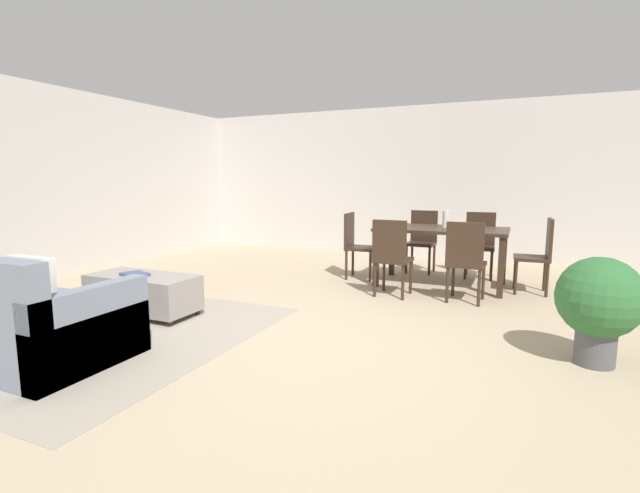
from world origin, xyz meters
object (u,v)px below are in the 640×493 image
(ottoman_table, at_px, (143,292))
(potted_plant, at_px, (599,302))
(dining_chair_head_east, at_px, (540,251))
(dining_chair_far_right, at_px, (480,241))
(dining_table, at_px, (441,235))
(dining_chair_near_left, at_px, (391,254))
(dining_chair_near_right, at_px, (466,257))
(dining_chair_head_west, at_px, (356,242))
(dining_chair_far_left, at_px, (422,237))
(vase_centerpiece, at_px, (446,219))
(book_on_ottoman, at_px, (135,274))

(ottoman_table, distance_m, potted_plant, 4.08)
(ottoman_table, distance_m, dining_chair_head_east, 4.57)
(dining_chair_far_right, bearing_deg, potted_plant, -70.20)
(dining_table, bearing_deg, potted_plant, -55.85)
(ottoman_table, bearing_deg, dining_chair_near_left, 39.08)
(dining_chair_near_right, distance_m, dining_chair_head_west, 1.75)
(dining_chair_far_left, relative_size, potted_plant, 1.13)
(ottoman_table, xyz_separation_m, dining_chair_far_right, (2.98, 3.37, 0.28))
(ottoman_table, bearing_deg, dining_chair_head_west, 61.58)
(dining_table, height_order, dining_chair_head_west, dining_chair_head_west)
(dining_chair_head_east, bearing_deg, dining_chair_head_west, -178.79)
(vase_centerpiece, height_order, book_on_ottoman, vase_centerpiece)
(dining_chair_far_left, bearing_deg, potted_plant, -57.96)
(dining_chair_far_left, bearing_deg, dining_chair_head_east, -27.09)
(dining_chair_head_west, distance_m, vase_centerpiece, 1.27)
(dining_chair_near_left, bearing_deg, dining_chair_head_east, 29.15)
(dining_chair_near_right, xyz_separation_m, vase_centerpiece, (-0.35, 0.82, 0.35))
(book_on_ottoman, height_order, potted_plant, potted_plant)
(dining_chair_near_left, distance_m, vase_centerpiece, 1.07)
(dining_table, xyz_separation_m, potted_plant, (1.49, -2.20, -0.19))
(book_on_ottoman, bearing_deg, ottoman_table, 65.02)
(dining_chair_far_left, bearing_deg, dining_chair_far_right, -3.69)
(ottoman_table, bearing_deg, dining_chair_head_east, 35.11)
(dining_chair_near_left, xyz_separation_m, dining_chair_far_left, (0.02, 1.70, 0.00))
(dining_chair_far_right, bearing_deg, dining_chair_head_east, -45.18)
(dining_chair_near_right, xyz_separation_m, dining_chair_head_west, (-1.57, 0.77, 0.00))
(dining_chair_near_right, relative_size, dining_chair_head_east, 1.00)
(dining_table, relative_size, dining_chair_head_east, 1.77)
(dining_chair_near_left, relative_size, dining_chair_head_east, 1.00)
(dining_chair_near_left, bearing_deg, book_on_ottoman, -140.26)
(dining_table, height_order, dining_chair_near_left, dining_chair_near_left)
(dining_chair_far_left, distance_m, book_on_ottoman, 4.12)
(dining_chair_head_west, bearing_deg, vase_centerpiece, 2.27)
(potted_plant, bearing_deg, dining_chair_near_left, 145.08)
(dining_chair_head_east, distance_m, book_on_ottoman, 4.62)
(dining_table, relative_size, dining_chair_far_right, 1.77)
(dining_table, distance_m, dining_chair_head_west, 1.18)
(dining_chair_far_right, xyz_separation_m, book_on_ottoman, (-3.01, -3.44, -0.09))
(dining_chair_far_left, bearing_deg, ottoman_table, -122.15)
(dining_chair_far_left, height_order, book_on_ottoman, dining_chair_far_left)
(ottoman_table, distance_m, dining_chair_far_right, 4.51)
(dining_chair_head_west, height_order, book_on_ottoman, dining_chair_head_west)
(dining_chair_near_right, distance_m, dining_chair_far_right, 1.57)
(ottoman_table, height_order, dining_chair_far_right, dining_chair_far_right)
(ottoman_table, bearing_deg, potted_plant, 5.46)
(dining_chair_far_left, distance_m, dining_chair_far_right, 0.83)
(dining_chair_far_left, height_order, dining_chair_head_east, same)
(potted_plant, bearing_deg, vase_centerpiece, 122.90)
(ottoman_table, height_order, potted_plant, potted_plant)
(dining_table, xyz_separation_m, dining_chair_head_west, (-1.17, -0.02, -0.15))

